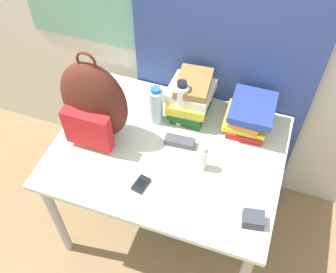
{
  "coord_description": "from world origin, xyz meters",
  "views": [
    {
      "loc": [
        0.4,
        -0.71,
        2.28
      ],
      "look_at": [
        0.0,
        0.43,
        0.83
      ],
      "focal_mm": 42.0,
      "sensor_mm": 36.0,
      "label": 1
    }
  ],
  "objects_px": {
    "water_bottle": "(156,106)",
    "book_stack_left": "(191,97)",
    "backpack": "(94,104)",
    "sports_bottle": "(181,103)",
    "book_stack_center": "(250,115)",
    "sunscreen_bottle": "(202,159)",
    "camera_pouch": "(253,219)",
    "cell_phone": "(141,184)",
    "sunglasses_case": "(180,142)"
  },
  "relations": [
    {
      "from": "book_stack_left",
      "to": "cell_phone",
      "type": "xyz_separation_m",
      "value": [
        -0.08,
        -0.52,
        -0.11
      ]
    },
    {
      "from": "cell_phone",
      "to": "water_bottle",
      "type": "bearing_deg",
      "value": 100.36
    },
    {
      "from": "water_bottle",
      "to": "cell_phone",
      "type": "relative_size",
      "value": 2.32
    },
    {
      "from": "water_bottle",
      "to": "book_stack_left",
      "type": "bearing_deg",
      "value": 36.97
    },
    {
      "from": "sports_bottle",
      "to": "cell_phone",
      "type": "height_order",
      "value": "sports_bottle"
    },
    {
      "from": "sports_bottle",
      "to": "sunglasses_case",
      "type": "xyz_separation_m",
      "value": [
        0.04,
        -0.15,
        -0.11
      ]
    },
    {
      "from": "backpack",
      "to": "camera_pouch",
      "type": "bearing_deg",
      "value": -15.69
    },
    {
      "from": "book_stack_center",
      "to": "sports_bottle",
      "type": "bearing_deg",
      "value": -167.56
    },
    {
      "from": "sunglasses_case",
      "to": "backpack",
      "type": "bearing_deg",
      "value": -169.78
    },
    {
      "from": "backpack",
      "to": "cell_phone",
      "type": "distance_m",
      "value": 0.44
    },
    {
      "from": "backpack",
      "to": "book_stack_left",
      "type": "distance_m",
      "value": 0.51
    },
    {
      "from": "book_stack_center",
      "to": "sunglasses_case",
      "type": "bearing_deg",
      "value": -142.72
    },
    {
      "from": "book_stack_left",
      "to": "sunglasses_case",
      "type": "bearing_deg",
      "value": -85.82
    },
    {
      "from": "cell_phone",
      "to": "sunscreen_bottle",
      "type": "bearing_deg",
      "value": 38.8
    },
    {
      "from": "sunglasses_case",
      "to": "camera_pouch",
      "type": "height_order",
      "value": "camera_pouch"
    },
    {
      "from": "sunglasses_case",
      "to": "book_stack_center",
      "type": "bearing_deg",
      "value": 37.28
    },
    {
      "from": "water_bottle",
      "to": "camera_pouch",
      "type": "distance_m",
      "value": 0.74
    },
    {
      "from": "backpack",
      "to": "sunscreen_bottle",
      "type": "bearing_deg",
      "value": -2.84
    },
    {
      "from": "sports_bottle",
      "to": "sunglasses_case",
      "type": "distance_m",
      "value": 0.19
    },
    {
      "from": "book_stack_center",
      "to": "sunglasses_case",
      "type": "distance_m",
      "value": 0.38
    },
    {
      "from": "water_bottle",
      "to": "sunscreen_bottle",
      "type": "height_order",
      "value": "water_bottle"
    },
    {
      "from": "backpack",
      "to": "book_stack_center",
      "type": "bearing_deg",
      "value": 23.01
    },
    {
      "from": "sunscreen_bottle",
      "to": "sunglasses_case",
      "type": "bearing_deg",
      "value": 144.98
    },
    {
      "from": "book_stack_center",
      "to": "camera_pouch",
      "type": "distance_m",
      "value": 0.56
    },
    {
      "from": "sunscreen_bottle",
      "to": "cell_phone",
      "type": "xyz_separation_m",
      "value": [
        -0.24,
        -0.19,
        -0.06
      ]
    },
    {
      "from": "backpack",
      "to": "sunscreen_bottle",
      "type": "relative_size",
      "value": 3.46
    },
    {
      "from": "backpack",
      "to": "book_stack_left",
      "type": "xyz_separation_m",
      "value": [
        0.39,
        0.3,
        -0.1
      ]
    },
    {
      "from": "book_stack_center",
      "to": "water_bottle",
      "type": "xyz_separation_m",
      "value": [
        -0.46,
        -0.11,
        0.02
      ]
    },
    {
      "from": "book_stack_center",
      "to": "camera_pouch",
      "type": "bearing_deg",
      "value": -75.69
    },
    {
      "from": "water_bottle",
      "to": "cell_phone",
      "type": "xyz_separation_m",
      "value": [
        0.07,
        -0.41,
        -0.1
      ]
    },
    {
      "from": "backpack",
      "to": "cell_phone",
      "type": "bearing_deg",
      "value": -34.68
    },
    {
      "from": "backpack",
      "to": "sports_bottle",
      "type": "distance_m",
      "value": 0.44
    },
    {
      "from": "book_stack_center",
      "to": "sunscreen_bottle",
      "type": "height_order",
      "value": "book_stack_center"
    },
    {
      "from": "sunscreen_bottle",
      "to": "sports_bottle",
      "type": "bearing_deg",
      "value": 126.73
    },
    {
      "from": "sunscreen_bottle",
      "to": "book_stack_center",
      "type": "bearing_deg",
      "value": 65.0
    },
    {
      "from": "cell_phone",
      "to": "sunglasses_case",
      "type": "distance_m",
      "value": 0.31
    },
    {
      "from": "sports_bottle",
      "to": "sunscreen_bottle",
      "type": "xyz_separation_m",
      "value": [
        0.19,
        -0.25,
        -0.06
      ]
    },
    {
      "from": "water_bottle",
      "to": "sports_bottle",
      "type": "bearing_deg",
      "value": 15.79
    },
    {
      "from": "book_stack_left",
      "to": "camera_pouch",
      "type": "distance_m",
      "value": 0.71
    },
    {
      "from": "camera_pouch",
      "to": "sunscreen_bottle",
      "type": "bearing_deg",
      "value": 144.15
    },
    {
      "from": "backpack",
      "to": "sunscreen_bottle",
      "type": "distance_m",
      "value": 0.57
    },
    {
      "from": "backpack",
      "to": "camera_pouch",
      "type": "height_order",
      "value": "backpack"
    },
    {
      "from": "water_bottle",
      "to": "camera_pouch",
      "type": "xyz_separation_m",
      "value": [
        0.6,
        -0.43,
        -0.08
      ]
    },
    {
      "from": "book_stack_left",
      "to": "water_bottle",
      "type": "bearing_deg",
      "value": -143.03
    },
    {
      "from": "backpack",
      "to": "sunscreen_bottle",
      "type": "height_order",
      "value": "backpack"
    },
    {
      "from": "book_stack_left",
      "to": "sunscreen_bottle",
      "type": "distance_m",
      "value": 0.37
    },
    {
      "from": "cell_phone",
      "to": "sunglasses_case",
      "type": "relative_size",
      "value": 0.64
    },
    {
      "from": "sports_bottle",
      "to": "sunscreen_bottle",
      "type": "height_order",
      "value": "sports_bottle"
    },
    {
      "from": "backpack",
      "to": "book_stack_center",
      "type": "xyz_separation_m",
      "value": [
        0.71,
        0.3,
        -0.13
      ]
    },
    {
      "from": "water_bottle",
      "to": "sports_bottle",
      "type": "xyz_separation_m",
      "value": [
        0.12,
        0.04,
        0.02
      ]
    }
  ]
}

